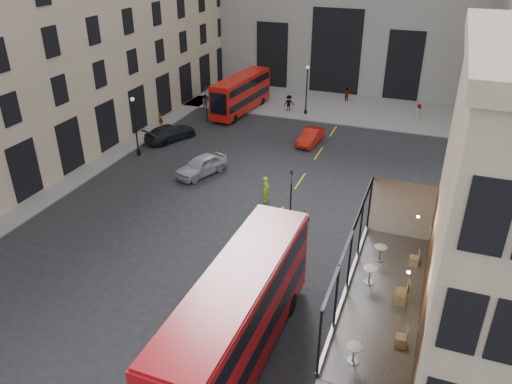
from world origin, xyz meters
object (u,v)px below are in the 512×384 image
(pedestrian_c, at_px, (347,95))
(cafe_chair_d, at_px, (414,260))
(pedestrian_a, at_px, (205,102))
(cafe_table_near, at_px, (354,351))
(street_lamp_a, at_px, (136,130))
(traffic_light_far, at_px, (206,100))
(car_a, at_px, (201,165))
(bicycle, at_px, (298,214))
(car_c, at_px, (170,133))
(cafe_table_far, at_px, (380,251))
(cyclist, at_px, (266,189))
(pedestrian_e, at_px, (160,118))
(street_lamp_b, at_px, (306,93))
(pedestrian_b, at_px, (289,104))
(cafe_chair_c, at_px, (400,297))
(cafe_table_mid, at_px, (370,273))
(pedestrian_d, at_px, (418,111))
(cafe_chair_a, at_px, (401,340))
(cafe_chair_b, at_px, (403,295))
(bus_far, at_px, (241,92))
(traffic_light_near, at_px, (291,188))
(car_b, at_px, (311,137))
(bus_near, at_px, (238,313))

(pedestrian_c, bearing_deg, cafe_chair_d, 66.42)
(pedestrian_a, bearing_deg, cafe_table_near, -70.42)
(cafe_table_near, bearing_deg, street_lamp_a, 136.46)
(traffic_light_far, height_order, car_a, traffic_light_far)
(bicycle, distance_m, cafe_table_near, 17.79)
(car_c, distance_m, cafe_table_far, 29.86)
(cyclist, distance_m, pedestrian_e, 19.24)
(street_lamp_b, bearing_deg, traffic_light_far, -146.31)
(cyclist, relative_size, pedestrian_b, 1.03)
(pedestrian_c, xyz_separation_m, cafe_chair_d, (10.19, -37.28, 3.98))
(pedestrian_b, bearing_deg, pedestrian_e, -177.86)
(pedestrian_c, relative_size, cafe_chair_d, 2.22)
(cafe_chair_c, xyz_separation_m, cafe_chair_d, (0.30, 2.85, -0.04))
(cafe_table_mid, bearing_deg, pedestrian_d, 90.33)
(pedestrian_b, height_order, cafe_chair_a, cafe_chair_a)
(street_lamp_b, xyz_separation_m, pedestrian_b, (-2.00, 0.27, -1.46))
(bicycle, height_order, cafe_table_mid, cafe_table_mid)
(pedestrian_c, bearing_deg, pedestrian_d, 120.44)
(cafe_chair_a, height_order, cafe_chair_b, cafe_chair_b)
(pedestrian_c, height_order, cafe_chair_b, cafe_chair_b)
(bus_far, relative_size, cafe_chair_c, 11.25)
(car_a, height_order, cyclist, cyclist)
(street_lamp_a, distance_m, cafe_chair_d, 28.95)
(pedestrian_b, xyz_separation_m, cafe_chair_b, (15.23, -34.21, 3.95))
(car_c, bearing_deg, cafe_chair_c, 160.36)
(cafe_table_near, height_order, cafe_chair_a, cafe_chair_a)
(bus_far, distance_m, car_c, 10.77)
(street_lamp_a, bearing_deg, pedestrian_b, 61.05)
(bicycle, xyz_separation_m, pedestrian_e, (-18.52, 13.27, 0.35))
(traffic_light_near, distance_m, car_c, 18.29)
(pedestrian_a, bearing_deg, bus_far, -7.25)
(traffic_light_far, bearing_deg, cafe_table_mid, -52.66)
(pedestrian_e, xyz_separation_m, cafe_chair_d, (26.46, -22.62, 4.03))
(car_a, relative_size, pedestrian_e, 2.91)
(street_lamp_a, xyz_separation_m, pedestrian_b, (9.00, 16.27, -1.46))
(pedestrian_e, relative_size, cafe_chair_d, 2.09)
(car_c, xyz_separation_m, pedestrian_c, (13.37, 17.80, 0.10))
(traffic_light_near, distance_m, bicycle, 2.03)
(pedestrian_d, height_order, pedestrian_e, pedestrian_d)
(pedestrian_a, bearing_deg, pedestrian_c, 16.09)
(cafe_table_far, bearing_deg, pedestrian_c, 103.07)
(car_a, height_order, car_b, car_a)
(pedestrian_e, bearing_deg, cafe_table_near, 50.06)
(cyclist, height_order, cafe_table_near, cafe_table_near)
(pedestrian_e, relative_size, cafe_chair_b, 1.73)
(bus_near, height_order, cyclist, bus_near)
(cafe_table_mid, bearing_deg, bus_near, -161.11)
(bus_near, distance_m, bicycle, 13.37)
(traffic_light_near, height_order, bus_far, bus_far)
(car_c, bearing_deg, pedestrian_a, -60.07)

